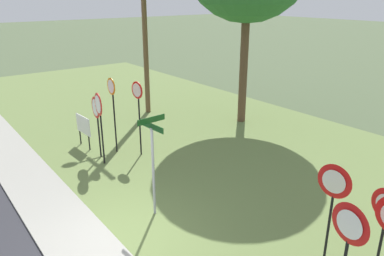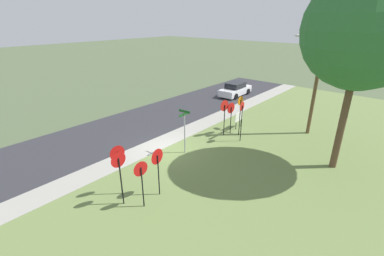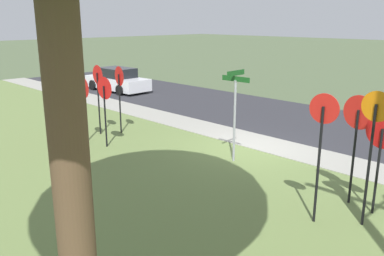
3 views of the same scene
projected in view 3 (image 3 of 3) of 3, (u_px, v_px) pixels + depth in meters
name	position (u px, v px, depth m)	size (l,w,h in m)	color
ground_plane	(250.00, 149.00, 13.48)	(160.00, 160.00, 0.00)	#4C5B3D
road_asphalt	(321.00, 124.00, 16.73)	(44.00, 6.40, 0.01)	#2D2D33
sidewalk_strip	(264.00, 144.00, 14.02)	(44.00, 1.60, 0.06)	#99968C
grass_median	(91.00, 205.00, 9.42)	(44.00, 12.00, 0.04)	olive
stop_sign_near_left	(357.00, 125.00, 9.03)	(0.77, 0.14, 2.55)	black
stop_sign_near_right	(373.00, 132.00, 7.97)	(0.61, 0.10, 2.82)	black
stop_sign_far_left	(322.00, 133.00, 8.11)	(0.61, 0.11, 2.75)	black
stop_sign_far_center	(382.00, 142.00, 8.56)	(0.76, 0.12, 2.26)	black
yield_sign_near_left	(120.00, 84.00, 14.90)	(0.72, 0.13, 2.50)	black
yield_sign_near_right	(105.00, 95.00, 13.23)	(0.75, 0.12, 2.36)	black
yield_sign_far_left	(98.00, 83.00, 14.72)	(0.71, 0.11, 2.57)	black
yield_sign_far_right	(85.00, 95.00, 13.90)	(0.68, 0.12, 2.22)	black
street_name_post	(235.00, 108.00, 11.85)	(0.96, 0.82, 2.74)	#9EA0A8
parked_sedan_distant	(117.00, 80.00, 24.40)	(4.44, 2.02, 1.39)	silver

